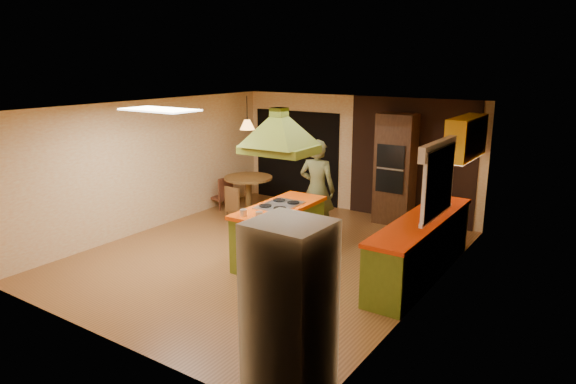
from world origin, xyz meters
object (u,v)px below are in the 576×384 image
Objects in this scene: refrigerator at (290,309)px; canister_large at (436,201)px; kitchen_island at (280,232)px; wall_oven at (396,169)px; dining_table at (249,187)px; man at (317,190)px.

refrigerator is 4.17m from canister_large.
kitchen_island is 3.49m from refrigerator.
wall_oven reaches higher than refrigerator.
refrigerator is at bearing -48.29° from dining_table.
kitchen_island is at bearing 83.27° from man.
wall_oven is at bearing 129.83° from canister_large.
canister_large reaches higher than kitchen_island.
refrigerator is (2.06, -2.79, 0.41)m from kitchen_island.
kitchen_island is 3.15m from wall_oven.
kitchen_island is 1.02× the size of man.
man is at bearing -177.54° from canister_large.
kitchen_island is at bearing -41.88° from dining_table.
dining_table is 4.33m from canister_large.
dining_table is at bearing 172.47° from canister_large.
wall_oven reaches higher than dining_table.
wall_oven is 11.26× the size of canister_large.
canister_large is (0.05, 4.17, 0.14)m from refrigerator.
refrigerator is 1.69× the size of dining_table.
dining_table is at bearing -162.87° from wall_oven.
kitchen_island is 1.07× the size of refrigerator.
kitchen_island is 2.57m from canister_large.
kitchen_island is 1.36m from man.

